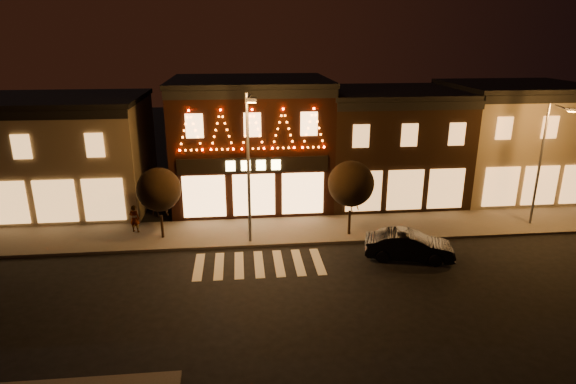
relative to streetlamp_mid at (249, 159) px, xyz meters
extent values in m
plane|color=black|center=(0.33, -6.36, -4.89)|extent=(120.00, 120.00, 0.00)
cube|color=#47423D|center=(2.33, 1.64, -4.82)|extent=(44.00, 4.00, 0.15)
cube|color=#7E7359|center=(-12.67, 7.64, -1.39)|extent=(12.00, 8.00, 7.00)
cube|color=black|center=(-12.67, 7.64, 2.26)|extent=(12.20, 8.20, 0.30)
cube|color=black|center=(-12.67, 3.59, 1.86)|extent=(12.00, 0.25, 0.50)
cube|color=black|center=(0.33, 7.64, -0.89)|extent=(10.00, 8.00, 8.00)
cube|color=black|center=(0.33, 7.64, 3.26)|extent=(10.20, 8.20, 0.30)
cube|color=black|center=(0.33, 3.59, 2.86)|extent=(10.00, 0.25, 0.50)
cube|color=black|center=(0.33, 3.54, -1.29)|extent=(9.00, 0.15, 0.90)
cube|color=#FFD87F|center=(0.33, 3.44, -1.29)|extent=(3.40, 0.08, 0.60)
cube|color=black|center=(9.83, 7.64, -1.29)|extent=(9.00, 8.00, 7.20)
cube|color=black|center=(9.83, 7.64, 2.46)|extent=(9.20, 8.20, 0.30)
cube|color=black|center=(9.83, 3.59, 2.06)|extent=(9.00, 0.25, 0.50)
cube|color=#7E7359|center=(18.83, 7.64, -1.14)|extent=(9.00, 8.00, 7.50)
cube|color=black|center=(18.83, 7.64, 2.76)|extent=(9.20, 8.20, 0.30)
cube|color=black|center=(18.83, 3.59, 2.36)|extent=(9.00, 0.25, 0.50)
cylinder|color=#59595E|center=(-0.03, 0.24, -0.70)|extent=(0.16, 0.16, 8.08)
cylinder|color=#59595E|center=(0.07, -0.56, 3.24)|extent=(0.30, 1.62, 0.10)
cube|color=#59595E|center=(0.17, -1.37, 3.19)|extent=(0.54, 0.34, 0.18)
cube|color=orange|center=(0.17, -1.37, 3.08)|extent=(0.41, 0.25, 0.05)
cylinder|color=#59595E|center=(16.87, 1.11, -1.15)|extent=(0.14, 0.14, 7.19)
cylinder|color=#59595E|center=(17.05, 0.41, 2.35)|extent=(0.44, 1.42, 0.09)
cube|color=#59595E|center=(17.22, -0.29, 2.31)|extent=(0.50, 0.35, 0.16)
cube|color=orange|center=(17.22, -0.29, 2.21)|extent=(0.37, 0.26, 0.04)
cylinder|color=black|center=(-4.91, 1.26, -4.09)|extent=(0.15, 0.15, 1.31)
sphere|color=black|center=(-4.91, 1.26, -1.93)|extent=(2.40, 2.40, 2.40)
cylinder|color=black|center=(5.62, 0.65, -4.04)|extent=(0.15, 0.15, 1.40)
sphere|color=black|center=(5.62, 0.65, -1.74)|extent=(2.56, 2.56, 2.56)
imported|color=black|center=(8.01, -2.53, -4.16)|extent=(4.70, 2.62, 1.47)
imported|color=gray|center=(-6.58, 2.21, -3.94)|extent=(0.67, 0.53, 1.62)
camera|label=1|loc=(-0.48, -24.36, 6.16)|focal=30.11mm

